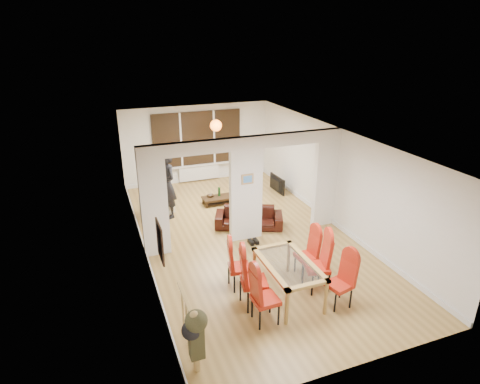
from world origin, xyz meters
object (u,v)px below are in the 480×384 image
sofa (249,218)px  bottle (219,191)px  dining_chair_la (266,295)px  dining_chair_lb (254,278)px  dining_table (288,279)px  dining_chair_lc (239,264)px  television (275,184)px  armchair (157,206)px  dining_chair_rb (317,263)px  bowl (211,196)px  person (167,185)px  dining_chair_rc (306,253)px  coffee_table (218,200)px  dining_chair_ra (339,281)px

sofa → bottle: bearing=120.5°
dining_chair_la → dining_chair_lb: (-0.01, 0.50, 0.05)m
dining_table → sofa: dining_table is taller
dining_chair_lc → television: (2.88, 4.45, -0.26)m
sofa → bottle: size_ratio=5.97×
armchair → television: 3.90m
dining_chair_rb → bowl: size_ratio=5.46×
person → television: (3.55, 0.62, -0.67)m
dining_chair_rb → dining_chair_rc: (0.05, 0.51, -0.06)m
television → coffee_table: size_ratio=0.96×
dining_chair_lb → television: (2.83, 5.09, -0.33)m
dining_chair_rc → television: size_ratio=1.12×
sofa → dining_chair_la: bearing=-84.5°
dining_chair_ra → coffee_table: bearing=83.1°
sofa → television: bearing=72.7°
dining_chair_lb → dining_chair_lc: dining_chair_lb is taller
dining_chair_la → person: 5.04m
dining_chair_rb → armchair: bearing=132.2°
dining_table → dining_chair_rc: dining_chair_rc is taller
armchair → bowl: size_ratio=3.35×
coffee_table → dining_table: bearing=-91.4°
dining_table → television: dining_table is taller
dining_chair_lb → armchair: (-1.03, 4.55, -0.27)m
sofa → bowl: size_ratio=8.39×
dining_chair_la → dining_chair_rb: (1.35, 0.55, 0.03)m
person → bowl: size_ratio=8.92×
coffee_table → bowl: (-0.21, 0.12, 0.13)m
dining_chair_la → bowl: (0.62, 5.44, -0.30)m
dining_chair_ra → bowl: dining_chair_ra is taller
dining_chair_rc → coffee_table: 4.32m
dining_chair_lb → dining_chair_rb: dining_chair_lb is taller
dining_chair_la → armchair: bearing=99.8°
dining_table → dining_chair_lc: size_ratio=1.51×
dining_chair_lc → dining_chair_rc: size_ratio=1.02×
armchair → bottle: (1.92, 0.34, 0.05)m
dining_chair_la → dining_chair_ra: 1.48m
bottle → dining_chair_lb: bearing=-100.3°
dining_chair_rc → bowl: size_ratio=4.86×
dining_chair_lc → bottle: 4.35m
dining_chair_lb → television: 5.83m
dining_chair_la → dining_chair_lb: size_ratio=0.92×
dining_table → bowl: dining_table is taller
person → bowl: bearing=93.3°
person → bottle: size_ratio=6.34×
dining_chair_la → dining_chair_lb: dining_chair_lb is taller
dining_table → armchair: (-1.75, 4.52, -0.05)m
person → television: 3.67m
dining_chair_lb → dining_chair_rb: size_ratio=1.04×
dining_chair_lc → sofa: size_ratio=0.59×
dining_chair_la → coffee_table: (0.83, 5.32, -0.44)m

